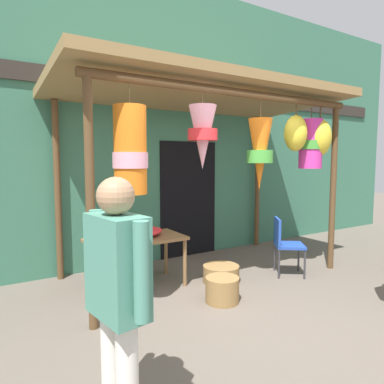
{
  "coord_description": "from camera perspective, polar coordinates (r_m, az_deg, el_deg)",
  "views": [
    {
      "loc": [
        -2.41,
        -2.94,
        1.68
      ],
      "look_at": [
        0.19,
        1.29,
        1.22
      ],
      "focal_mm": 32.01,
      "sensor_mm": 36.0,
      "label": 1
    }
  ],
  "objects": [
    {
      "name": "shop_facade",
      "position": [
        5.8,
        -6.93,
        11.35
      ],
      "size": [
        12.72,
        0.29,
        4.59
      ],
      "color": "#387056",
      "rests_on": "ground_plane"
    },
    {
      "name": "shopper_by_bananas",
      "position": [
        2.09,
        -12.28,
        -15.75
      ],
      "size": [
        0.28,
        0.59,
        1.59
      ],
      "color": "silver",
      "rests_on": "ground_plane"
    },
    {
      "name": "market_stall_canopy",
      "position": [
        4.86,
        3.85,
        13.03
      ],
      "size": [
        4.2,
        2.2,
        2.74
      ],
      "color": "brown",
      "rests_on": "ground_plane"
    },
    {
      "name": "display_table",
      "position": [
        4.58,
        -9.32,
        -8.43
      ],
      "size": [
        1.26,
        0.65,
        0.67
      ],
      "color": "brown",
      "rests_on": "ground_plane"
    },
    {
      "name": "folding_chair",
      "position": [
        5.23,
        15.12,
        -7.89
      ],
      "size": [
        0.56,
        0.56,
        0.84
      ],
      "color": "#2347A8",
      "rests_on": "ground_plane"
    },
    {
      "name": "wicker_basket_by_table",
      "position": [
        4.88,
        4.88,
        -13.41
      ],
      "size": [
        0.5,
        0.5,
        0.23
      ],
      "primitive_type": "cylinder",
      "color": "olive",
      "rests_on": "ground_plane"
    },
    {
      "name": "wicker_basket_spare",
      "position": [
        4.24,
        5.06,
        -15.9
      ],
      "size": [
        0.4,
        0.4,
        0.3
      ],
      "primitive_type": "cylinder",
      "color": "olive",
      "rests_on": "ground_plane"
    },
    {
      "name": "flower_heap_on_table",
      "position": [
        4.59,
        -9.67,
        -6.62
      ],
      "size": [
        0.83,
        0.58,
        0.13
      ],
      "color": "red",
      "rests_on": "display_table"
    },
    {
      "name": "ground_plane",
      "position": [
        4.15,
        7.51,
        -18.59
      ],
      "size": [
        30.0,
        30.0,
        0.0
      ],
      "primitive_type": "plane",
      "color": "#60564C"
    }
  ]
}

